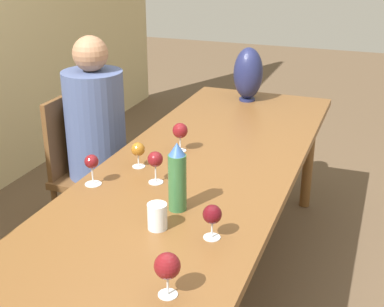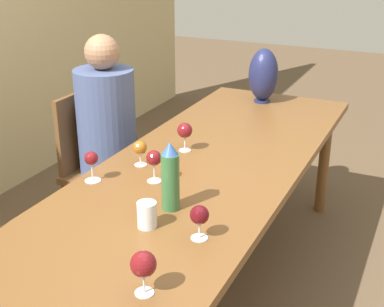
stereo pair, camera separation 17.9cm
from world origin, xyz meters
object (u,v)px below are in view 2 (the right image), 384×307
object	(u,v)px
water_bottle	(170,177)
vase	(263,75)
wine_glass_7	(91,160)
wine_glass_3	(140,148)
chair_far	(99,163)
wine_glass_2	(154,159)
person_far	(109,136)
water_tumbler	(147,215)
wine_glass_0	(199,216)
wine_glass_1	(185,131)
wine_glass_5	(143,265)

from	to	relation	value
water_bottle	vase	distance (m)	1.53
wine_glass_7	wine_glass_3	bearing A→B (deg)	-23.11
vase	chair_far	world-z (taller)	vase
water_bottle	wine_glass_2	bearing A→B (deg)	43.17
wine_glass_2	person_far	size ratio (longest dim) A/B	0.11
water_tumbler	wine_glass_2	xyz separation A→B (m)	(0.35, 0.17, 0.06)
wine_glass_0	wine_glass_3	xyz separation A→B (m)	(0.47, 0.52, -0.01)
wine_glass_2	chair_far	xyz separation A→B (m)	(0.56, 0.70, -0.37)
wine_glass_1	person_far	size ratio (longest dim) A/B	0.12
water_tumbler	wine_glass_1	size ratio (longest dim) A/B	0.68
water_bottle	vase	world-z (taller)	vase
water_tumbler	vase	bearing A→B (deg)	4.01
vase	wine_glass_1	bearing A→B (deg)	175.02
wine_glass_0	person_far	size ratio (longest dim) A/B	0.10
wine_glass_0	chair_far	xyz separation A→B (m)	(0.91, 1.07, -0.36)
wine_glass_1	wine_glass_3	world-z (taller)	wine_glass_1
water_tumbler	person_far	bearing A→B (deg)	40.42
vase	chair_far	xyz separation A→B (m)	(-0.78, 0.74, -0.44)
wine_glass_0	wine_glass_1	distance (m)	0.83
wine_glass_0	wine_glass_3	world-z (taller)	wine_glass_0
water_bottle	chair_far	distance (m)	1.22
water_tumbler	vase	xyz separation A→B (m)	(1.69, 0.12, 0.13)
chair_far	wine_glass_0	bearing A→B (deg)	-130.26
wine_glass_2	wine_glass_5	bearing A→B (deg)	-153.18
wine_glass_5	chair_far	distance (m)	1.68
chair_far	wine_glass_7	bearing A→B (deg)	-146.21
water_bottle	wine_glass_7	size ratio (longest dim) A/B	2.04
wine_glass_3	wine_glass_7	world-z (taller)	wine_glass_7
wine_glass_3	chair_far	world-z (taller)	chair_far
wine_glass_1	wine_glass_2	bearing A→B (deg)	-174.56
vase	wine_glass_5	world-z (taller)	vase
wine_glass_5	chair_far	size ratio (longest dim) A/B	0.16
wine_glass_1	person_far	bearing A→B (deg)	72.35
wine_glass_2	water_tumbler	bearing A→B (deg)	-154.87
wine_glass_2	wine_glass_3	world-z (taller)	wine_glass_2
water_bottle	person_far	bearing A→B (deg)	46.51
wine_glass_1	chair_far	xyz separation A→B (m)	(0.18, 0.66, -0.37)
water_tumbler	water_bottle	bearing A→B (deg)	-4.88
vase	wine_glass_0	world-z (taller)	vase
wine_glass_0	person_far	distance (m)	1.35
wine_glass_3	wine_glass_1	bearing A→B (deg)	-23.43
wine_glass_5	wine_glass_1	bearing A→B (deg)	19.92
wine_glass_7	person_far	size ratio (longest dim) A/B	0.11
wine_glass_7	chair_far	distance (m)	0.89
water_tumbler	wine_glass_2	bearing A→B (deg)	25.13
water_bottle	wine_glass_2	size ratio (longest dim) A/B	1.95
wine_glass_7	chair_far	world-z (taller)	chair_far
vase	wine_glass_5	xyz separation A→B (m)	(-2.04, -0.31, -0.08)
vase	wine_glass_7	xyz separation A→B (m)	(-1.45, 0.29, -0.08)
wine_glass_7	vase	bearing A→B (deg)	-11.47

